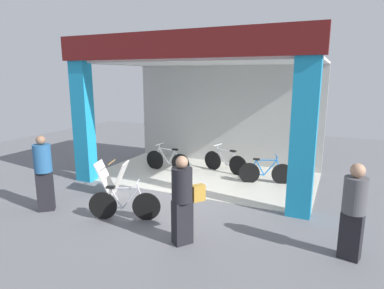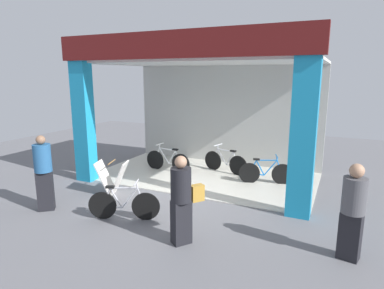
% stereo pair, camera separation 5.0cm
% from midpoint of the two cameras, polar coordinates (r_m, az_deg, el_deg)
% --- Properties ---
extents(ground_plane, '(20.89, 20.89, 0.00)m').
position_cam_midpoint_polar(ground_plane, '(8.51, -2.71, -8.74)').
color(ground_plane, slate).
rests_on(ground_plane, ground).
extents(shop_facade, '(6.64, 3.88, 4.01)m').
position_cam_midpoint_polar(shop_facade, '(9.73, 2.38, 7.07)').
color(shop_facade, beige).
rests_on(shop_facade, ground).
extents(bicycle_inside_0, '(1.53, 0.52, 0.87)m').
position_cam_midpoint_polar(bicycle_inside_0, '(10.32, 5.63, -3.03)').
color(bicycle_inside_0, black).
rests_on(bicycle_inside_0, ground).
extents(bicycle_inside_1, '(1.44, 0.54, 0.83)m').
position_cam_midpoint_polar(bicycle_inside_1, '(9.46, 12.50, -4.75)').
color(bicycle_inside_1, black).
rests_on(bicycle_inside_1, ground).
extents(bicycle_inside_2, '(1.58, 0.43, 0.87)m').
position_cam_midpoint_polar(bicycle_inside_2, '(10.44, -4.41, -2.83)').
color(bicycle_inside_2, black).
rests_on(bicycle_inside_2, ground).
extents(bicycle_parked_0, '(1.43, 0.61, 0.84)m').
position_cam_midpoint_polar(bicycle_parked_0, '(7.17, -11.88, -10.16)').
color(bicycle_parked_0, black).
rests_on(bicycle_parked_0, ground).
extents(sandwich_board_sign, '(0.89, 0.72, 0.87)m').
position_cam_midpoint_polar(sandwich_board_sign, '(8.67, -13.82, -5.67)').
color(sandwich_board_sign, silver).
rests_on(sandwich_board_sign, ground).
extents(pedestrian_0, '(0.58, 0.66, 1.64)m').
position_cam_midpoint_polar(pedestrian_0, '(5.92, -1.80, -9.34)').
color(pedestrian_0, black).
rests_on(pedestrian_0, ground).
extents(pedestrian_1, '(0.53, 0.53, 1.72)m').
position_cam_midpoint_polar(pedestrian_1, '(8.03, -24.52, -4.34)').
color(pedestrian_1, black).
rests_on(pedestrian_1, ground).
extents(pedestrian_2, '(0.45, 0.45, 1.64)m').
position_cam_midpoint_polar(pedestrian_2, '(6.03, 26.03, -10.19)').
color(pedestrian_2, black).
rests_on(pedestrian_2, ground).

